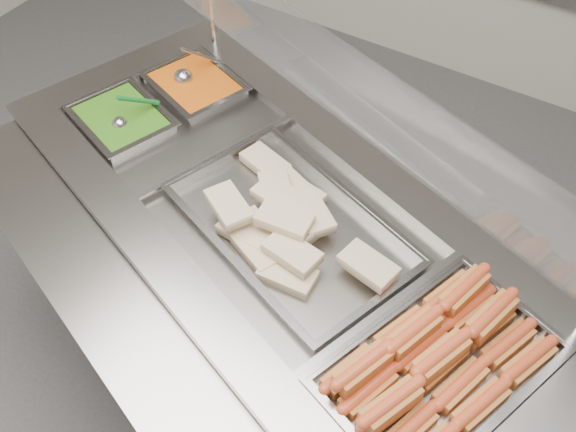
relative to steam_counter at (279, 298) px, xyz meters
The scene contains 11 objects.
steam_counter is the anchor object (origin of this frame).
tray_rail 0.66m from the steam_counter, 109.20° to the right, with size 1.80×0.93×0.05m.
sneeze_guard 0.85m from the steam_counter, 70.80° to the left, with size 1.67×0.83×0.44m.
pan_hotdogs 0.76m from the steam_counter, 19.20° to the right, with size 0.51×0.64×0.10m.
pan_wraps 0.43m from the steam_counter, 19.20° to the right, with size 0.78×0.61×0.07m.
pan_beans 0.79m from the steam_counter, 148.13° to the left, with size 0.37×0.33×0.10m.
pan_peas 0.79m from the steam_counter, behind, with size 0.37×0.33×0.10m.
hotdogs_in_buns 0.77m from the steam_counter, 19.22° to the right, with size 0.46×0.59×0.12m.
tortilla_wraps 0.47m from the steam_counter, 36.20° to the right, with size 0.63×0.44×0.10m.
ladle 0.84m from the steam_counter, 150.00° to the left, with size 0.09×0.18×0.16m.
serving_spoon 0.79m from the steam_counter, behind, with size 0.09×0.18×0.14m.
Camera 1 is at (0.54, -0.68, 2.30)m, focal length 40.00 mm.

